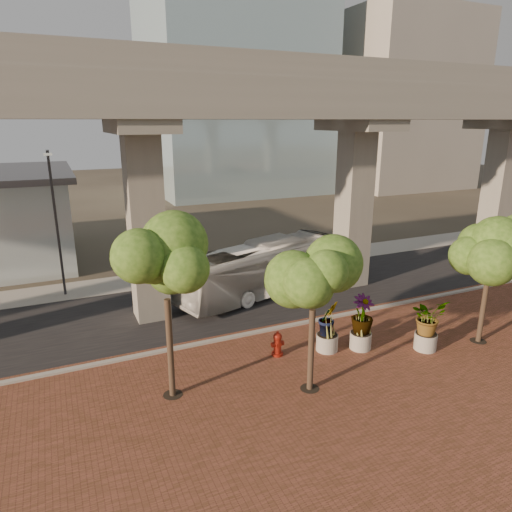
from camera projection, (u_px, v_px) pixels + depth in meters
name	position (u px, v px, depth m)	size (l,w,h in m)	color
ground	(276.00, 311.00, 23.74)	(160.00, 160.00, 0.00)	#383128
brick_plaza	(373.00, 390.00, 16.74)	(70.00, 13.00, 0.06)	brown
asphalt_road	(260.00, 298.00, 25.48)	(90.00, 8.00, 0.04)	black
curb_strip	(294.00, 325.00, 21.97)	(70.00, 0.25, 0.16)	#A09D95
far_sidewalk	(225.00, 270.00, 30.29)	(90.00, 3.00, 0.06)	#A09D95
transit_viaduct	(260.00, 166.00, 23.41)	(72.00, 5.60, 12.40)	gray
midrise_block	(399.00, 103.00, 66.74)	(18.00, 16.00, 24.00)	gray
transit_bus	(262.00, 269.00, 25.81)	(2.51, 10.70, 2.98)	silver
parked_car	(498.00, 237.00, 35.53)	(1.68, 4.85, 1.60)	black
fire_hydrant	(277.00, 344.00, 19.07)	(0.54, 0.48, 1.08)	maroon
planter_front	(428.00, 319.00, 19.32)	(2.09, 2.09, 2.30)	#ACA99C
planter_right	(362.00, 317.00, 19.38)	(2.26, 2.26, 2.42)	#A29A92
planter_left	(328.00, 321.00, 19.24)	(2.06, 2.06, 2.27)	#AAA79A
street_tree_far_west	(165.00, 270.00, 15.06)	(3.65, 3.65, 6.43)	#443427
street_tree_near_west	(314.00, 285.00, 15.65)	(3.15, 3.15, 5.50)	#443427
street_tree_near_east	(493.00, 244.00, 19.14)	(3.77, 3.77, 6.22)	#443427
streetlamp_west	(55.00, 214.00, 24.53)	(0.40, 1.17, 8.05)	#2F2E33
streetlamp_east	(354.00, 197.00, 30.50)	(0.39, 1.15, 7.92)	#2F2F34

